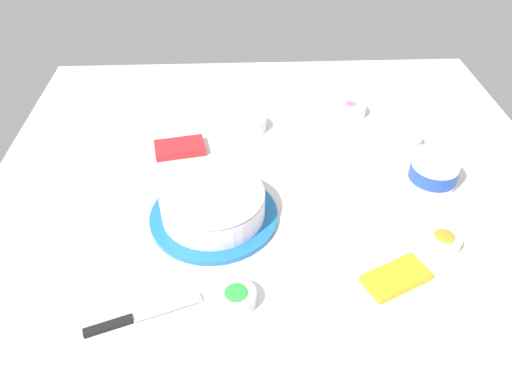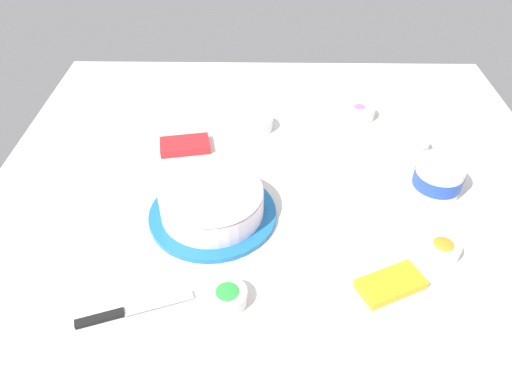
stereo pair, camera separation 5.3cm
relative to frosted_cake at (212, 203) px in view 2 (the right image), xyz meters
name	(u,v)px [view 2 (the right image)]	position (x,y,z in m)	size (l,w,h in m)	color
ground_plane	(278,194)	(0.16, 0.09, -0.04)	(1.54, 1.54, 0.00)	silver
frosted_cake	(212,203)	(0.00, 0.00, 0.00)	(0.31, 0.31, 0.09)	#1E6BB2
frosting_tub	(439,177)	(0.57, 0.11, 0.00)	(0.12, 0.12, 0.09)	white
spreading_knife	(124,312)	(-0.15, -0.29, -0.04)	(0.23, 0.10, 0.01)	silver
sprinkle_bowl_yellow	(257,122)	(0.10, 0.40, -0.02)	(0.10, 0.10, 0.04)	white
sprinkle_bowl_orange	(442,248)	(0.53, -0.12, -0.02)	(0.08, 0.08, 0.04)	white
sprinkle_bowl_green	(228,296)	(0.05, -0.26, -0.02)	(0.08, 0.08, 0.04)	white
sprinkle_bowl_pink	(359,111)	(0.43, 0.47, -0.02)	(0.10, 0.10, 0.04)	white
sprinkle_bowl_rainbow	(411,144)	(0.55, 0.29, -0.02)	(0.10, 0.10, 0.04)	white
candy_box_lower	(391,284)	(0.39, -0.21, -0.03)	(0.14, 0.07, 0.02)	yellow
candy_box_upper	(185,145)	(-0.11, 0.29, -0.03)	(0.14, 0.08, 0.02)	red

